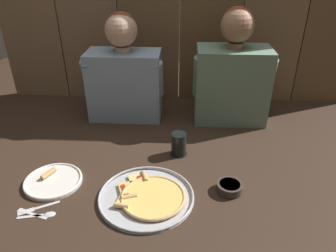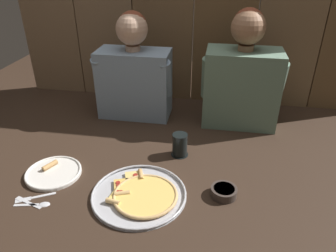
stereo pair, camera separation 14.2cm
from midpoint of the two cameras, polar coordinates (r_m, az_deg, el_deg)
ground_plane at (r=1.43m, az=3.43°, el=-8.41°), size 3.20×3.20×0.00m
pizza_tray at (r=1.31m, az=-1.76°, el=-12.22°), size 0.38×0.38×0.03m
dinner_plate at (r=1.48m, az=-17.24°, el=-8.02°), size 0.24×0.24×0.03m
drinking_glass at (r=1.52m, az=4.80°, el=-3.46°), size 0.08×0.08×0.11m
dipping_bowl at (r=1.34m, az=13.03°, el=-11.42°), size 0.11×0.11×0.04m
table_fork at (r=1.37m, az=-21.15°, el=-12.66°), size 0.13×0.05×0.01m
table_knife at (r=1.38m, az=-19.91°, el=-11.97°), size 0.14×0.09×0.01m
table_spoon at (r=1.35m, az=-19.35°, el=-13.13°), size 0.14×0.05×0.01m
diner_left at (r=1.82m, az=-3.84°, el=9.45°), size 0.44×0.21×0.59m
diner_right at (r=1.78m, az=15.42°, el=8.41°), size 0.43×0.23×0.62m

